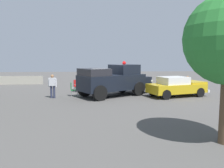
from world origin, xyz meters
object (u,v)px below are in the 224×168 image
(lawn_chair_spare, at_px, (77,85))
(vintage_fire_truck, at_px, (115,80))
(spectator_standing, at_px, (53,85))
(traffic_cone, at_px, (157,86))
(spectator_seated, at_px, (187,83))
(classic_hot_rod, at_px, (177,86))
(lawn_chair_by_car, at_px, (73,88))
(lawn_chair_near_truck, at_px, (187,84))

(lawn_chair_spare, bearing_deg, vintage_fire_truck, -36.27)
(lawn_chair_spare, distance_m, spectator_standing, 3.20)
(vintage_fire_truck, height_order, lawn_chair_spare, vintage_fire_truck)
(vintage_fire_truck, xyz_separation_m, traffic_cone, (4.03, 2.80, -0.89))
(vintage_fire_truck, height_order, spectator_seated, vintage_fire_truck)
(lawn_chair_spare, bearing_deg, traffic_cone, 5.07)
(classic_hot_rod, relative_size, spectator_standing, 2.81)
(vintage_fire_truck, distance_m, spectator_seated, 6.88)
(classic_hot_rod, bearing_deg, lawn_chair_by_car, 175.10)
(vintage_fire_truck, bearing_deg, spectator_seated, 18.09)
(lawn_chair_by_car, relative_size, spectator_seated, 0.79)
(classic_hot_rod, height_order, spectator_seated, classic_hot_rod)
(lawn_chair_spare, bearing_deg, lawn_chair_near_truck, 0.44)
(lawn_chair_near_truck, bearing_deg, traffic_cone, 167.76)
(lawn_chair_near_truck, distance_m, spectator_seated, 0.17)
(lawn_chair_near_truck, relative_size, spectator_seated, 0.79)
(lawn_chair_by_car, distance_m, lawn_chair_spare, 2.13)
(spectator_standing, bearing_deg, traffic_cone, 22.05)
(vintage_fire_truck, height_order, lawn_chair_near_truck, vintage_fire_truck)
(vintage_fire_truck, xyz_separation_m, spectator_standing, (-4.45, -0.63, -0.23))
(vintage_fire_truck, relative_size, traffic_cone, 9.76)
(vintage_fire_truck, height_order, lawn_chair_by_car, vintage_fire_truck)
(lawn_chair_near_truck, xyz_separation_m, traffic_cone, (-2.53, 0.55, -0.28))
(spectator_standing, bearing_deg, spectator_seated, 14.14)
(lawn_chair_by_car, xyz_separation_m, traffic_cone, (7.15, 2.75, -0.28))
(spectator_seated, bearing_deg, classic_hot_rod, -125.43)
(classic_hot_rod, height_order, lawn_chair_near_truck, classic_hot_rod)
(spectator_standing, bearing_deg, classic_hot_rod, 0.17)
(classic_hot_rod, distance_m, spectator_standing, 9.03)
(lawn_chair_near_truck, distance_m, lawn_chair_by_car, 9.92)
(spectator_seated, bearing_deg, lawn_chair_by_car, -167.83)
(vintage_fire_truck, distance_m, traffic_cone, 4.99)
(lawn_chair_spare, distance_m, spectator_seated, 9.49)
(spectator_seated, height_order, spectator_standing, spectator_standing)
(lawn_chair_near_truck, relative_size, lawn_chair_by_car, 1.00)
(lawn_chair_near_truck, bearing_deg, classic_hot_rod, -124.83)
(lawn_chair_spare, bearing_deg, lawn_chair_by_car, -93.88)
(vintage_fire_truck, relative_size, classic_hot_rod, 1.32)
(lawn_chair_near_truck, relative_size, spectator_standing, 0.61)
(vintage_fire_truck, relative_size, spectator_seated, 4.80)
(lawn_chair_by_car, distance_m, spectator_seated, 9.86)
(vintage_fire_truck, bearing_deg, lawn_chair_spare, 143.73)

